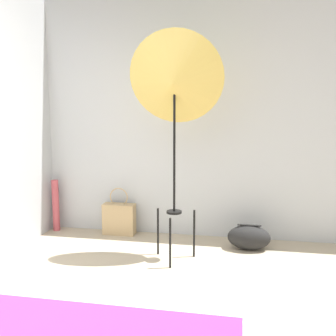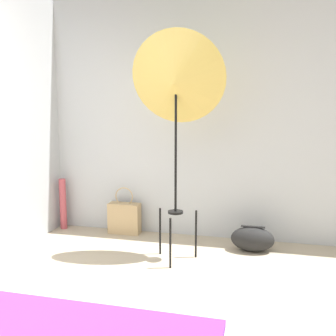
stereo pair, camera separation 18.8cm
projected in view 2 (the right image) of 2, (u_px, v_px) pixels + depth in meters
The scene contains 5 objects.
wall_back at pixel (160, 118), 4.32m from camera, with size 8.00×0.05×2.60m.
photo_umbrella at pixel (176, 82), 3.45m from camera, with size 0.87×0.48×2.09m.
tote_bag at pixel (124, 218), 4.45m from camera, with size 0.36×0.15×0.53m.
duffel_bag at pixel (253, 239), 3.90m from camera, with size 0.43×0.25×0.26m.
paper_roll at pixel (63, 204), 4.61m from camera, with size 0.08×0.08×0.59m.
Camera 2 is at (1.14, -1.78, 1.42)m, focal length 42.00 mm.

